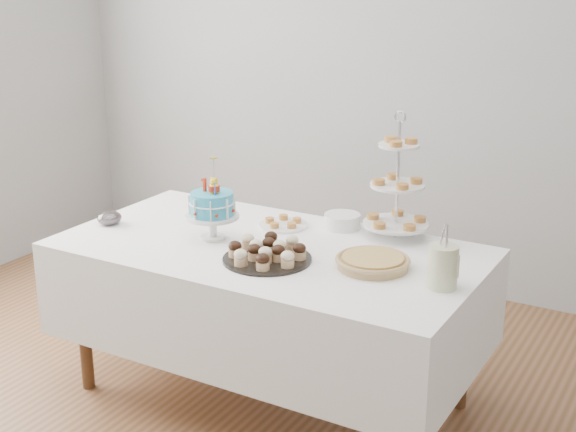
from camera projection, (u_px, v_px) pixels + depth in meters
The scene contains 12 objects.
floor at pixel (236, 426), 3.62m from camera, with size 5.00×5.00×0.00m, color brown.
walls at pixel (229, 132), 3.20m from camera, with size 5.04×4.04×2.70m.
table at pixel (269, 292), 3.70m from camera, with size 1.92×1.02×0.77m.
birthday_cake at pixel (212, 217), 3.69m from camera, with size 0.25×0.25×0.38m.
cupcake_tray at pixel (267, 251), 3.44m from camera, with size 0.39×0.39×0.09m.
pie at pixel (373, 262), 3.37m from camera, with size 0.32×0.32×0.05m.
tiered_stand at pixel (397, 186), 3.67m from camera, with size 0.31×0.31×0.60m.
plate_stack at pixel (342, 221), 3.87m from camera, with size 0.18×0.18×0.07m.
pastry_plate at pixel (283, 223), 3.89m from camera, with size 0.24×0.24×0.04m.
jam_bowl_a at pixel (108, 219), 3.91m from camera, with size 0.11×0.11×0.06m.
jam_bowl_b at pixel (110, 218), 3.92m from camera, with size 0.11×0.11×0.07m.
utensil_pitcher at pixel (443, 265), 3.15m from camera, with size 0.13×0.12×0.27m.
Camera 1 is at (1.78, -2.61, 2.02)m, focal length 50.00 mm.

